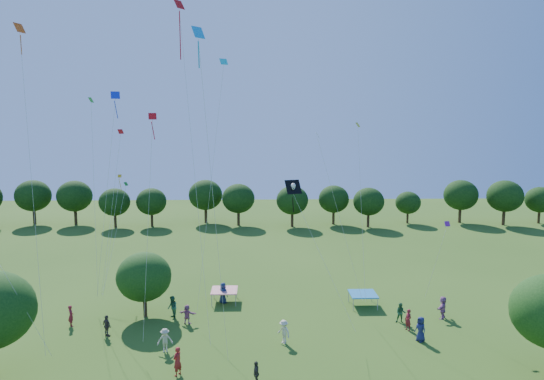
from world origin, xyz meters
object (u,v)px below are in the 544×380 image
Objects in this scene: near_tree_north at (144,277)px; tent_red_stripe at (224,290)px; red_high_kite at (185,71)px; pirate_kite at (294,189)px; tent_blue at (363,294)px.

tent_red_stripe is (6.06, 2.94, -2.22)m from near_tree_north.
red_high_kite is at bearing -102.15° from tent_red_stripe.
pirate_kite reaches higher than near_tree_north.
red_high_kite reaches higher than pirate_kite.
pirate_kite is at bearing -43.09° from tent_red_stripe.
near_tree_north is 13.81m from pirate_kite.
tent_blue is (17.70, 1.68, -2.22)m from near_tree_north.
pirate_kite is at bearing 22.01° from red_high_kite.
red_high_kite is (-1.75, -8.11, 17.43)m from tent_red_stripe.
near_tree_north is 2.36× the size of tent_red_stripe.
tent_red_stripe is 11.70m from tent_blue.
tent_red_stripe and tent_blue have the same top height.
tent_red_stripe is at bearing 25.84° from near_tree_north.
near_tree_north is 16.64m from red_high_kite.
near_tree_north is at bearing 169.09° from pirate_kite.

